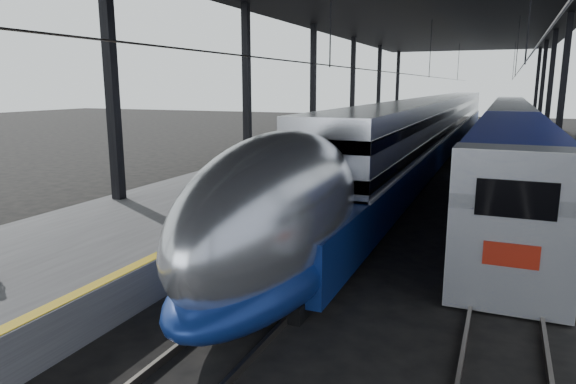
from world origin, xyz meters
The scene contains 7 objects.
ground centered at (0.00, 0.00, 0.00)m, with size 160.00×160.00×0.00m, color black.
platform centered at (-3.50, 20.00, 0.50)m, with size 6.00×80.00×1.00m, color #4C4C4F.
yellow_strip centered at (-0.70, 20.00, 1.00)m, with size 0.30×80.00×0.01m, color gold.
rails centered at (4.50, 20.00, 0.08)m, with size 6.52×80.00×0.16m.
canopy centered at (1.90, 20.00, 9.12)m, with size 18.00×75.00×9.47m.
tgv_train centered at (2.00, 28.90, 1.91)m, with size 2.85×65.20×4.08m.
second_train centered at (7.00, 29.52, 1.85)m, with size 2.65×56.05×3.65m.
Camera 1 is at (6.66, -9.11, 4.95)m, focal length 32.00 mm.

